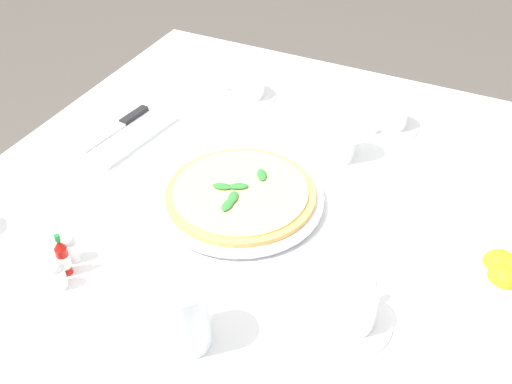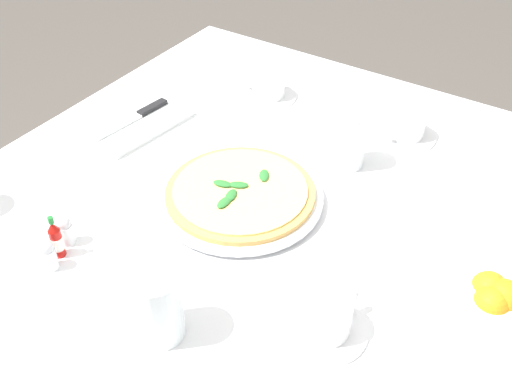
{
  "view_description": "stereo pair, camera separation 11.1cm",
  "coord_description": "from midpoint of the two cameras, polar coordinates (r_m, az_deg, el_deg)",
  "views": [
    {
      "loc": [
        0.79,
        0.35,
        1.46
      ],
      "look_at": [
        0.02,
        -0.02,
        0.76
      ],
      "focal_mm": 42.54,
      "sensor_mm": 36.0,
      "label": 1
    },
    {
      "loc": [
        0.74,
        0.45,
        1.46
      ],
      "look_at": [
        0.02,
        -0.02,
        0.76
      ],
      "focal_mm": 42.54,
      "sensor_mm": 36.0,
      "label": 2
    }
  ],
  "objects": [
    {
      "name": "dinner_knife",
      "position": [
        1.32,
        -8.98,
        6.88
      ],
      "size": [
        0.2,
        0.04,
        0.01
      ],
      "rotation": [
        0.0,
        0.0,
        -0.12
      ],
      "color": "silver",
      "rests_on": "napkin_folded"
    },
    {
      "name": "pizza",
      "position": [
        1.1,
        1.37,
        -0.07
      ],
      "size": [
        0.27,
        0.27,
        0.02
      ],
      "color": "tan",
      "rests_on": "pizza_plate"
    },
    {
      "name": "coffee_cup_right_edge",
      "position": [
        0.9,
        10.15,
        -11.74
      ],
      "size": [
        0.13,
        0.13,
        0.06
      ],
      "color": "white",
      "rests_on": "dining_table"
    },
    {
      "name": "napkin_folded",
      "position": [
        1.33,
        -8.83,
        6.43
      ],
      "size": [
        0.23,
        0.16,
        0.02
      ],
      "rotation": [
        0.0,
        0.0,
        -0.12
      ],
      "color": "silver",
      "rests_on": "dining_table"
    },
    {
      "name": "dining_table",
      "position": [
        1.21,
        3.99,
        -5.51
      ],
      "size": [
        1.11,
        1.11,
        0.74
      ],
      "color": "white",
      "rests_on": "ground_plane"
    },
    {
      "name": "water_glass_center_back",
      "position": [
        1.2,
        11.34,
        4.59
      ],
      "size": [
        0.07,
        0.07,
        0.12
      ],
      "color": "white",
      "rests_on": "dining_table"
    },
    {
      "name": "pizza_plate",
      "position": [
        1.11,
        1.36,
        -0.62
      ],
      "size": [
        0.3,
        0.3,
        0.02
      ],
      "color": "white",
      "rests_on": "dining_table"
    },
    {
      "name": "water_glass_near_right",
      "position": [
        0.88,
        -5.63,
        -11.09
      ],
      "size": [
        0.07,
        0.07,
        0.12
      ],
      "color": "white",
      "rests_on": "dining_table"
    },
    {
      "name": "coffee_cup_near_left",
      "position": [
        1.32,
        16.3,
        5.9
      ],
      "size": [
        0.13,
        0.13,
        0.06
      ],
      "color": "white",
      "rests_on": "dining_table"
    },
    {
      "name": "hot_sauce_bottle",
      "position": [
        1.03,
        -15.38,
        -4.49
      ],
      "size": [
        0.02,
        0.02,
        0.08
      ],
      "color": "#B7140F",
      "rests_on": "dining_table"
    },
    {
      "name": "citrus_bowl",
      "position": [
        0.99,
        24.51,
        -9.71
      ],
      "size": [
        0.15,
        0.15,
        0.07
      ],
      "color": "white",
      "rests_on": "dining_table"
    },
    {
      "name": "pepper_shaker",
      "position": [
        1.05,
        -14.61,
        -3.77
      ],
      "size": [
        0.03,
        0.03,
        0.06
      ],
      "color": "white",
      "rests_on": "dining_table"
    },
    {
      "name": "coffee_cup_far_left",
      "position": [
        1.42,
        3.4,
        9.72
      ],
      "size": [
        0.13,
        0.13,
        0.06
      ],
      "color": "white",
      "rests_on": "dining_table"
    },
    {
      "name": "salt_shaker",
      "position": [
        1.02,
        -16.01,
        -5.97
      ],
      "size": [
        0.03,
        0.03,
        0.06
      ],
      "color": "white",
      "rests_on": "dining_table"
    }
  ]
}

